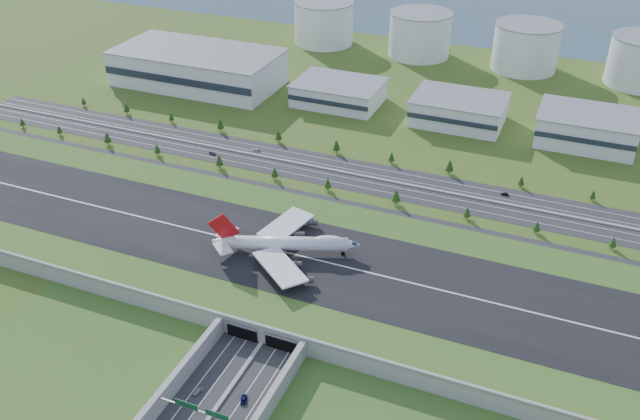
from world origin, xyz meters
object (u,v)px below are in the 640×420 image
at_px(car_0, 198,391).
at_px(car_2, 244,399).
at_px(car_4, 212,153).
at_px(boeing_747, 286,243).
at_px(fuel_tank_a, 324,23).
at_px(car_7, 256,149).
at_px(car_5, 505,194).

relative_size(car_0, car_2, 0.95).
bearing_deg(car_4, boeing_747, -122.86).
xyz_separation_m(fuel_tank_a, car_4, (18.19, -223.53, -16.56)).
bearing_deg(car_7, car_0, 22.17).
relative_size(boeing_747, car_7, 13.17).
bearing_deg(boeing_747, car_4, 115.50).
bearing_deg(fuel_tank_a, boeing_747, -70.81).
bearing_deg(car_2, car_5, -131.74).
bearing_deg(fuel_tank_a, car_2, -71.89).
distance_m(boeing_747, car_2, 81.87).
bearing_deg(car_0, car_4, 136.96).
bearing_deg(car_0, car_5, 85.29).
distance_m(car_0, car_7, 196.23).
height_order(fuel_tank_a, boeing_747, fuel_tank_a).
relative_size(fuel_tank_a, car_5, 12.10).
relative_size(fuel_tank_a, car_0, 10.91).
distance_m(car_4, car_7, 26.40).
xyz_separation_m(fuel_tank_a, car_7, (40.25, -209.03, -16.66)).
distance_m(car_4, car_5, 172.76).
relative_size(boeing_747, car_5, 15.79).
relative_size(car_2, car_4, 1.00).
height_order(car_0, car_4, car_4).
bearing_deg(car_5, car_7, -94.18).
xyz_separation_m(boeing_747, car_5, (81.84, 105.42, -13.19)).
xyz_separation_m(fuel_tank_a, boeing_747, (108.13, -310.71, -3.51)).
distance_m(fuel_tank_a, car_5, 280.21).
bearing_deg(car_7, boeing_747, 35.06).
bearing_deg(car_2, car_7, -87.13).
xyz_separation_m(car_0, car_5, (79.94, 187.14, -0.10)).
height_order(fuel_tank_a, car_7, fuel_tank_a).
bearing_deg(car_4, car_5, -72.69).
bearing_deg(car_7, car_5, 92.77).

